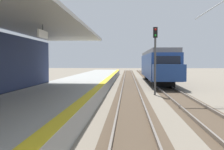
{
  "coord_description": "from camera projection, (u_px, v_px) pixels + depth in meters",
  "views": [
    {
      "loc": [
        1.68,
        -2.07,
        2.57
      ],
      "look_at": [
        1.13,
        7.74,
        2.1
      ],
      "focal_mm": 44.89,
      "sensor_mm": 36.0,
      "label": 1
    }
  ],
  "objects": [
    {
      "name": "track_pair_middle",
      "position": [
        174.0,
        94.0,
        21.93
      ],
      "size": [
        2.34,
        120.0,
        0.16
      ],
      "color": "#4C3D2D",
      "rests_on": "ground"
    },
    {
      "name": "station_platform",
      "position": [
        64.0,
        94.0,
        18.36
      ],
      "size": [
        5.0,
        80.0,
        0.91
      ],
      "color": "#999993",
      "rests_on": "ground"
    },
    {
      "name": "approaching_train",
      "position": [
        157.0,
        65.0,
        33.99
      ],
      "size": [
        2.93,
        19.6,
        4.76
      ],
      "color": "navy",
      "rests_on": "ground"
    },
    {
      "name": "track_pair_nearest_platform",
      "position": [
        130.0,
        94.0,
        22.12
      ],
      "size": [
        2.34,
        120.0,
        0.16
      ],
      "color": "#4C3D2D",
      "rests_on": "ground"
    },
    {
      "name": "rail_signal_post",
      "position": [
        155.0,
        54.0,
        21.39
      ],
      "size": [
        0.32,
        0.34,
        5.2
      ],
      "color": "#4C4C4C",
      "rests_on": "ground"
    }
  ]
}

